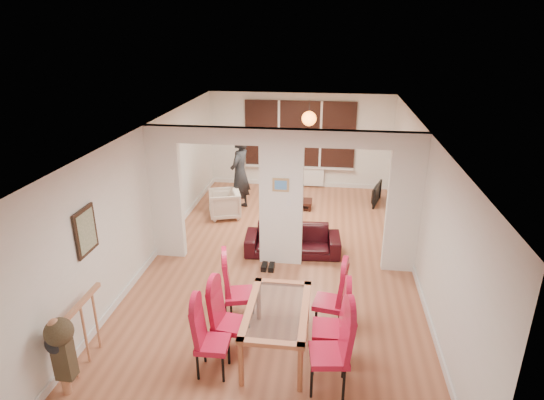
% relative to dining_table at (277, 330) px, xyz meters
% --- Properties ---
extents(floor, '(5.00, 9.00, 0.01)m').
position_rel_dining_table_xyz_m(floor, '(-0.24, 2.58, -0.35)').
color(floor, '#A56142').
rests_on(floor, ground).
extents(room_walls, '(5.00, 9.00, 2.60)m').
position_rel_dining_table_xyz_m(room_walls, '(-0.24, 2.58, 0.95)').
color(room_walls, silver).
rests_on(room_walls, floor).
extents(divider_wall, '(5.00, 0.18, 2.60)m').
position_rel_dining_table_xyz_m(divider_wall, '(-0.24, 2.58, 0.95)').
color(divider_wall, white).
rests_on(divider_wall, floor).
extents(bay_window_blinds, '(3.00, 0.08, 1.80)m').
position_rel_dining_table_xyz_m(bay_window_blinds, '(-0.24, 7.02, 1.15)').
color(bay_window_blinds, black).
rests_on(bay_window_blinds, room_walls).
extents(radiator, '(1.40, 0.08, 0.50)m').
position_rel_dining_table_xyz_m(radiator, '(-0.24, 6.98, -0.05)').
color(radiator, white).
rests_on(radiator, floor).
extents(pendant_light, '(0.36, 0.36, 0.36)m').
position_rel_dining_table_xyz_m(pendant_light, '(0.06, 5.88, 1.80)').
color(pendant_light, orange).
rests_on(pendant_light, room_walls).
extents(stair_newel, '(0.40, 1.20, 1.10)m').
position_rel_dining_table_xyz_m(stair_newel, '(-2.49, -0.62, 0.20)').
color(stair_newel, '#B67653').
rests_on(stair_newel, floor).
extents(wall_poster, '(0.04, 0.52, 0.67)m').
position_rel_dining_table_xyz_m(wall_poster, '(-2.71, 0.18, 1.25)').
color(wall_poster, gray).
rests_on(wall_poster, room_walls).
extents(pillar_photo, '(0.30, 0.03, 0.25)m').
position_rel_dining_table_xyz_m(pillar_photo, '(-0.24, 2.49, 1.25)').
color(pillar_photo, '#4C8CD8').
rests_on(pillar_photo, divider_wall).
extents(dining_table, '(0.84, 1.50, 0.70)m').
position_rel_dining_table_xyz_m(dining_table, '(0.00, 0.00, 0.00)').
color(dining_table, '#A05B3B').
rests_on(dining_table, floor).
extents(dining_chair_la, '(0.42, 0.42, 1.03)m').
position_rel_dining_table_xyz_m(dining_chair_la, '(-0.78, -0.51, 0.16)').
color(dining_chair_la, '#A81130').
rests_on(dining_chair_la, floor).
extents(dining_chair_lb, '(0.47, 0.47, 1.05)m').
position_rel_dining_table_xyz_m(dining_chair_lb, '(-0.65, -0.08, 0.17)').
color(dining_chair_lb, '#A81130').
rests_on(dining_chair_lb, floor).
extents(dining_chair_lc, '(0.53, 0.53, 1.08)m').
position_rel_dining_table_xyz_m(dining_chair_lc, '(-0.66, 0.63, 0.19)').
color(dining_chair_lc, '#A81130').
rests_on(dining_chair_lc, floor).
extents(dining_chair_ra, '(0.53, 0.53, 1.17)m').
position_rel_dining_table_xyz_m(dining_chair_ra, '(0.71, -0.59, 0.23)').
color(dining_chair_ra, '#A81130').
rests_on(dining_chair_ra, floor).
extents(dining_chair_rb, '(0.46, 0.46, 1.12)m').
position_rel_dining_table_xyz_m(dining_chair_rb, '(0.71, -0.07, 0.21)').
color(dining_chair_rb, '#A81130').
rests_on(dining_chair_rb, floor).
extents(dining_chair_rc, '(0.49, 0.49, 1.07)m').
position_rel_dining_table_xyz_m(dining_chair_rc, '(0.69, 0.60, 0.18)').
color(dining_chair_rc, '#A81130').
rests_on(dining_chair_rc, floor).
extents(sofa, '(1.92, 0.86, 0.55)m').
position_rel_dining_table_xyz_m(sofa, '(-0.05, 2.97, -0.08)').
color(sofa, black).
rests_on(sofa, floor).
extents(armchair, '(0.89, 0.90, 0.66)m').
position_rel_dining_table_xyz_m(armchair, '(-1.82, 4.58, -0.02)').
color(armchair, beige).
rests_on(armchair, floor).
extents(person, '(0.76, 0.58, 1.86)m').
position_rel_dining_table_xyz_m(person, '(-1.54, 5.12, 0.58)').
color(person, black).
rests_on(person, floor).
extents(television, '(0.89, 0.36, 0.52)m').
position_rel_dining_table_xyz_m(television, '(1.76, 5.97, -0.09)').
color(television, black).
rests_on(television, floor).
extents(coffee_table, '(0.91, 0.46, 0.21)m').
position_rel_dining_table_xyz_m(coffee_table, '(-0.24, 5.35, -0.25)').
color(coffee_table, black).
rests_on(coffee_table, floor).
extents(bottle, '(0.07, 0.07, 0.29)m').
position_rel_dining_table_xyz_m(bottle, '(-0.13, 5.46, 0.00)').
color(bottle, '#143F19').
rests_on(bottle, coffee_table).
extents(bowl, '(0.20, 0.20, 0.05)m').
position_rel_dining_table_xyz_m(bowl, '(-0.10, 5.38, -0.12)').
color(bowl, black).
rests_on(bowl, coffee_table).
extents(shoes, '(0.24, 0.26, 0.10)m').
position_rel_dining_table_xyz_m(shoes, '(-0.45, 2.24, -0.30)').
color(shoes, black).
rests_on(shoes, floor).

